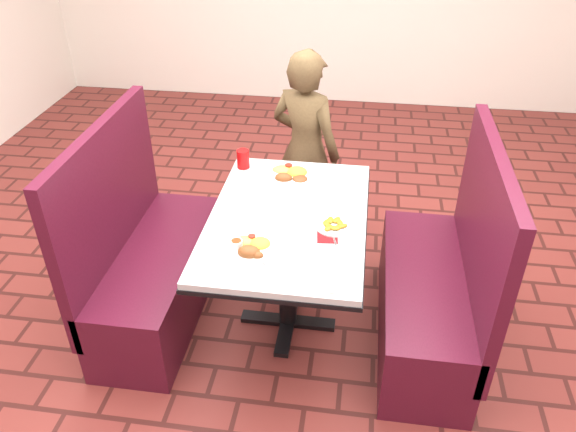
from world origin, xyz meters
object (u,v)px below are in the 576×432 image
at_px(booth_bench_left, 150,266).
at_px(diner_person, 305,151).
at_px(far_dinner_plate, 291,173).
at_px(booth_bench_right, 435,293).
at_px(plantain_plate, 334,226).
at_px(red_tumbler, 243,159).
at_px(dining_table, 288,231).
at_px(near_dinner_plate, 252,245).

xyz_separation_m(booth_bench_left, diner_person, (0.78, 0.90, 0.34)).
height_order(diner_person, far_dinner_plate, diner_person).
xyz_separation_m(booth_bench_left, booth_bench_right, (1.60, 0.00, 0.00)).
bearing_deg(booth_bench_left, plantain_plate, -3.85).
relative_size(booth_bench_right, red_tumbler, 10.90).
distance_m(diner_person, plantain_plate, 1.01).
bearing_deg(booth_bench_right, red_tumbler, 157.01).
bearing_deg(dining_table, far_dinner_plate, 96.11).
bearing_deg(near_dinner_plate, booth_bench_left, 155.11).
height_order(booth_bench_left, plantain_plate, booth_bench_left).
xyz_separation_m(booth_bench_left, far_dinner_plate, (0.75, 0.41, 0.45)).
bearing_deg(diner_person, booth_bench_right, 156.51).
distance_m(dining_table, far_dinner_plate, 0.43).
height_order(dining_table, red_tumbler, red_tumbler).
height_order(booth_bench_right, far_dinner_plate, booth_bench_right).
distance_m(far_dinner_plate, plantain_plate, 0.55).
xyz_separation_m(near_dinner_plate, far_dinner_plate, (0.08, 0.72, 0.00)).
xyz_separation_m(dining_table, booth_bench_right, (0.80, 0.00, -0.32)).
bearing_deg(diner_person, red_tumbler, 77.09).
bearing_deg(near_dinner_plate, diner_person, 84.85).
relative_size(dining_table, booth_bench_right, 1.01).
distance_m(booth_bench_right, plantain_plate, 0.71).
relative_size(diner_person, plantain_plate, 7.32).
relative_size(near_dinner_plate, red_tumbler, 2.22).
relative_size(booth_bench_right, diner_person, 0.89).
bearing_deg(booth_bench_left, far_dinner_plate, 28.23).
relative_size(booth_bench_right, near_dinner_plate, 4.90).
relative_size(near_dinner_plate, far_dinner_plate, 0.84).
bearing_deg(dining_table, booth_bench_right, 0.00).
distance_m(dining_table, booth_bench_left, 0.86).
xyz_separation_m(far_dinner_plate, plantain_plate, (0.28, -0.48, -0.02)).
bearing_deg(plantain_plate, red_tumbler, 136.32).
height_order(booth_bench_left, far_dinner_plate, booth_bench_left).
relative_size(plantain_plate, red_tumbler, 1.67).
bearing_deg(far_dinner_plate, dining_table, -83.89).
bearing_deg(booth_bench_right, booth_bench_left, 180.00).
bearing_deg(red_tumbler, dining_table, -55.07).
distance_m(dining_table, red_tumbler, 0.61).
bearing_deg(red_tumbler, near_dinner_plate, -75.14).
height_order(far_dinner_plate, red_tumbler, red_tumbler).
bearing_deg(dining_table, booth_bench_left, 180.00).
distance_m(booth_bench_right, far_dinner_plate, 1.04).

